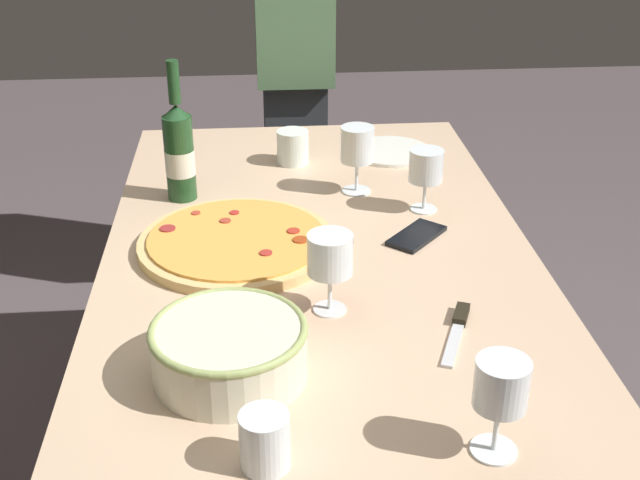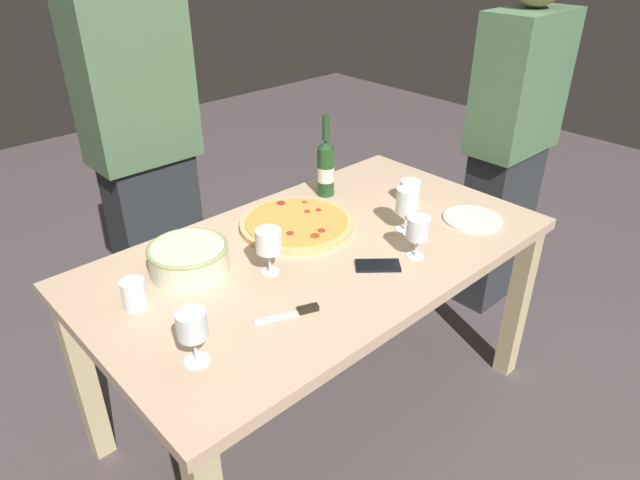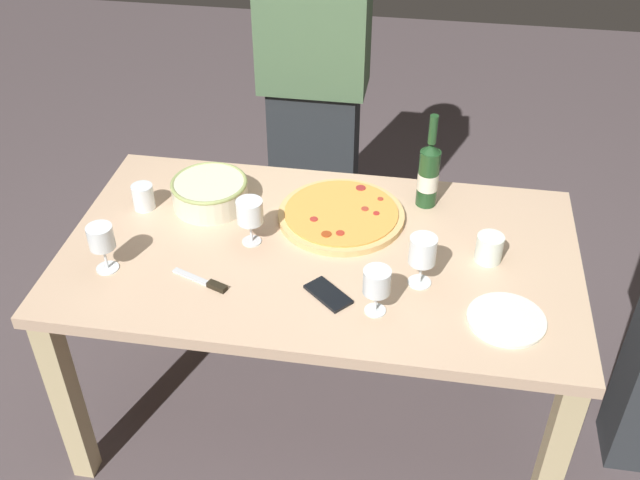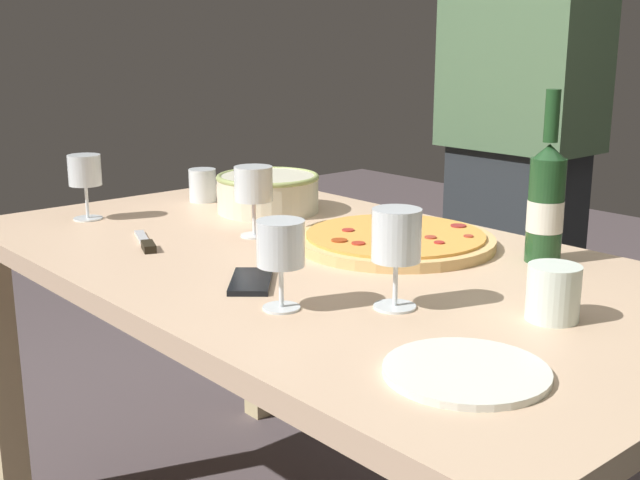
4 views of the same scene
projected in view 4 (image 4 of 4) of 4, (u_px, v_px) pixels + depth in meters
dining_table at (320, 300)px, 1.64m from camera, size 1.60×0.90×0.75m
pizza at (395, 240)px, 1.69m from camera, size 0.42×0.42×0.03m
serving_bowl at (268, 191)px, 2.01m from camera, size 0.26×0.26×0.09m
wine_bottle at (546, 201)px, 1.56m from camera, size 0.07×0.07×0.33m
wine_glass_near_pizza at (281, 246)px, 1.29m from camera, size 0.08×0.08×0.15m
wine_glass_by_bottle at (253, 187)px, 1.75m from camera, size 0.08×0.08×0.15m
wine_glass_far_left at (396, 238)px, 1.29m from camera, size 0.08×0.08×0.16m
wine_glass_far_right at (85, 174)px, 1.92m from camera, size 0.08×0.08×0.16m
cup_amber at (553, 293)px, 1.25m from camera, size 0.08×0.08×0.09m
cup_ceramic at (203, 185)px, 2.14m from camera, size 0.07×0.07×0.09m
side_plate at (466, 371)px, 1.06m from camera, size 0.22×0.22×0.01m
cell_phone at (251, 281)px, 1.44m from camera, size 0.15×0.15×0.01m
pizza_knife at (146, 243)px, 1.70m from camera, size 0.19×0.09×0.02m
person_guest_left at (518, 137)px, 2.27m from camera, size 0.42×0.24×1.76m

